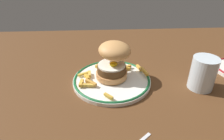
% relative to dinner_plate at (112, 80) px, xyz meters
% --- Properties ---
extents(ground_plane, '(1.41, 1.07, 0.04)m').
position_rel_dinner_plate_xyz_m(ground_plane, '(-0.00, -0.01, -0.03)').
color(ground_plane, '#54331A').
extents(dinner_plate, '(0.25, 0.25, 0.02)m').
position_rel_dinner_plate_xyz_m(dinner_plate, '(0.00, 0.00, 0.00)').
color(dinner_plate, white).
rests_on(dinner_plate, ground_plane).
extents(burger, '(0.15, 0.15, 0.12)m').
position_rel_dinner_plate_xyz_m(burger, '(0.01, 0.02, 0.07)').
color(burger, tan).
rests_on(burger, dinner_plate).
extents(fries_pile, '(0.23, 0.22, 0.03)m').
position_rel_dinner_plate_xyz_m(fries_pile, '(-0.01, 0.02, 0.01)').
color(fries_pile, gold).
rests_on(fries_pile, dinner_plate).
extents(water_glass, '(0.08, 0.08, 0.10)m').
position_rel_dinner_plate_xyz_m(water_glass, '(0.28, -0.05, 0.04)').
color(water_glass, silver).
rests_on(water_glass, ground_plane).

